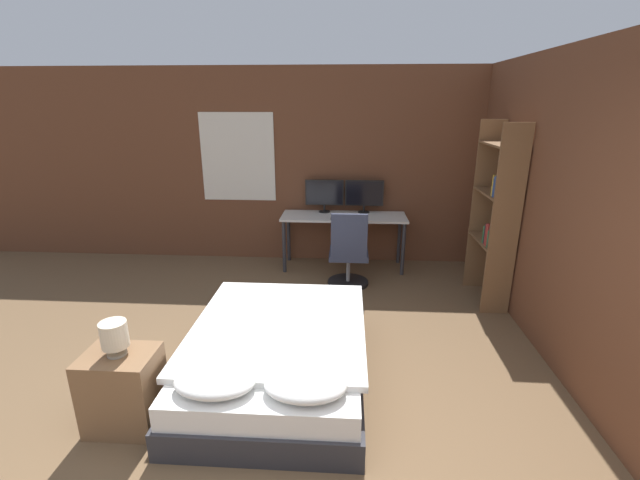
# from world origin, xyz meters

# --- Properties ---
(wall_back) EXTENTS (12.00, 0.08, 2.70)m
(wall_back) POSITION_xyz_m (-0.01, 4.34, 1.35)
(wall_back) COLOR brown
(wall_back) RESTS_ON ground_plane
(wall_side_right) EXTENTS (0.06, 12.00, 2.70)m
(wall_side_right) POSITION_xyz_m (2.20, 1.50, 1.35)
(wall_side_right) COLOR brown
(wall_side_right) RESTS_ON ground_plane
(bed) EXTENTS (1.43, 1.94, 0.53)m
(bed) POSITION_xyz_m (-0.21, 1.39, 0.23)
(bed) COLOR #2D2D33
(bed) RESTS_ON ground_plane
(nightstand) EXTENTS (0.50, 0.38, 0.58)m
(nightstand) POSITION_xyz_m (-1.21, 0.78, 0.29)
(nightstand) COLOR brown
(nightstand) RESTS_ON ground_plane
(bedside_lamp) EXTENTS (0.18, 0.18, 0.25)m
(bedside_lamp) POSITION_xyz_m (-1.21, 0.78, 0.73)
(bedside_lamp) COLOR gray
(bedside_lamp) RESTS_ON nightstand
(desk) EXTENTS (1.70, 0.56, 0.75)m
(desk) POSITION_xyz_m (0.31, 3.99, 0.66)
(desk) COLOR beige
(desk) RESTS_ON ground_plane
(monitor_left) EXTENTS (0.53, 0.16, 0.46)m
(monitor_left) POSITION_xyz_m (0.03, 4.17, 1.02)
(monitor_left) COLOR black
(monitor_left) RESTS_ON desk
(monitor_right) EXTENTS (0.53, 0.16, 0.46)m
(monitor_right) POSITION_xyz_m (0.58, 4.17, 1.02)
(monitor_right) COLOR black
(monitor_right) RESTS_ON desk
(keyboard) EXTENTS (0.34, 0.13, 0.02)m
(keyboard) POSITION_xyz_m (0.31, 3.82, 0.76)
(keyboard) COLOR black
(keyboard) RESTS_ON desk
(computer_mouse) EXTENTS (0.07, 0.05, 0.04)m
(computer_mouse) POSITION_xyz_m (0.57, 3.82, 0.77)
(computer_mouse) COLOR black
(computer_mouse) RESTS_ON desk
(office_chair) EXTENTS (0.52, 0.52, 0.98)m
(office_chair) POSITION_xyz_m (0.38, 3.35, 0.39)
(office_chair) COLOR black
(office_chair) RESTS_ON ground_plane
(bookshelf) EXTENTS (0.30, 0.76, 2.05)m
(bookshelf) POSITION_xyz_m (2.00, 3.01, 1.09)
(bookshelf) COLOR brown
(bookshelf) RESTS_ON ground_plane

